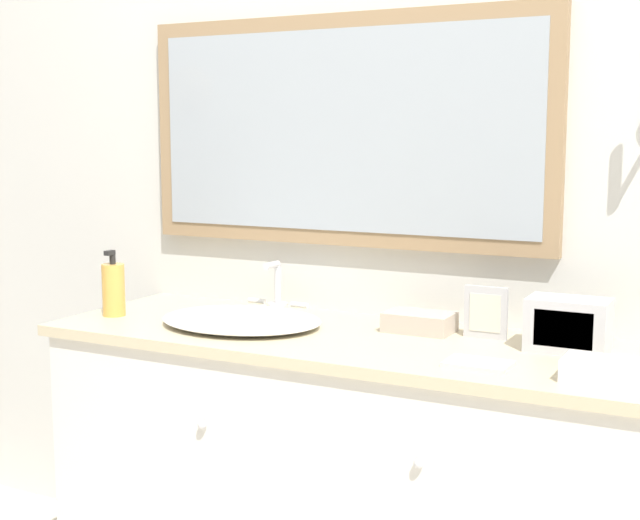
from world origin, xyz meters
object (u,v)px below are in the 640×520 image
at_px(sink_basin, 242,319).
at_px(soap_bottle, 113,289).
at_px(appliance_box, 568,325).
at_px(picture_frame, 486,313).

relative_size(sink_basin, soap_bottle, 2.39).
relative_size(appliance_box, picture_frame, 1.42).
relative_size(sink_basin, picture_frame, 3.37).
height_order(sink_basin, soap_bottle, soap_bottle).
xyz_separation_m(appliance_box, picture_frame, (-0.22, 0.04, 0.00)).
relative_size(sink_basin, appliance_box, 2.37).
xyz_separation_m(sink_basin, soap_bottle, (-0.41, -0.06, 0.06)).
bearing_deg(appliance_box, picture_frame, 169.75).
distance_m(sink_basin, picture_frame, 0.68).
distance_m(sink_basin, soap_bottle, 0.42).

